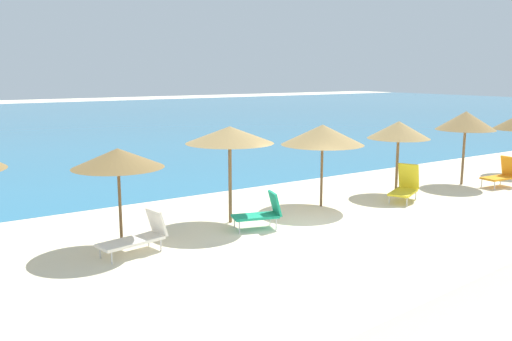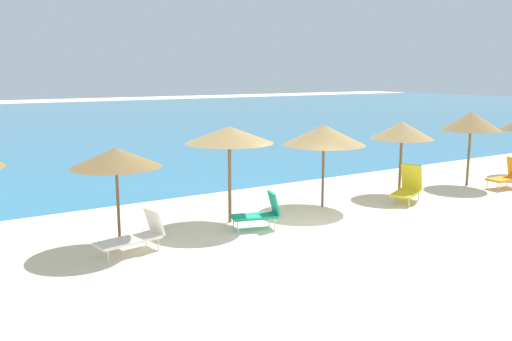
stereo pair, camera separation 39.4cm
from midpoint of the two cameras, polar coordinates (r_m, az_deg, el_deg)
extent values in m
plane|color=beige|center=(14.32, 8.25, -6.77)|extent=(160.00, 160.00, 0.00)
cube|color=teal|center=(49.30, -21.82, 4.73)|extent=(160.00, 63.89, 0.01)
cylinder|color=brown|center=(13.42, -13.58, -3.45)|extent=(0.07, 0.07, 2.11)
cone|color=olive|center=(13.20, -13.79, 1.35)|extent=(2.19, 2.19, 0.47)
cylinder|color=brown|center=(15.09, -2.06, -1.06)|extent=(0.10, 0.10, 2.41)
cone|color=#9E7F4C|center=(14.89, -2.09, 3.81)|extent=(2.46, 2.46, 0.47)
cylinder|color=brown|center=(17.03, 7.76, -0.34)|extent=(0.08, 0.08, 2.12)
cone|color=#9E7F4C|center=(16.85, 7.86, 3.76)|extent=(2.59, 2.59, 0.63)
cylinder|color=brown|center=(19.25, 15.60, 0.58)|extent=(0.10, 0.10, 2.10)
cone|color=#9E7F4C|center=(19.09, 15.77, 4.13)|extent=(2.14, 2.14, 0.60)
cylinder|color=brown|center=(21.67, 22.07, 1.42)|extent=(0.09, 0.09, 2.23)
cone|color=olive|center=(21.52, 22.31, 4.87)|extent=(2.19, 2.19, 0.69)
cube|color=white|center=(12.97, -12.54, -7.24)|extent=(1.61, 0.88, 0.07)
cube|color=white|center=(13.24, -9.89, -5.31)|extent=(0.35, 0.65, 0.64)
cylinder|color=silver|center=(12.96, -15.60, -8.23)|extent=(0.04, 0.04, 0.29)
cylinder|color=silver|center=(12.51, -14.49, -8.85)|extent=(0.04, 0.04, 0.29)
cylinder|color=silver|center=(13.55, -10.69, -7.20)|extent=(0.04, 0.04, 0.29)
cylinder|color=silver|center=(13.13, -9.47, -7.73)|extent=(0.04, 0.04, 0.29)
cube|color=orange|center=(21.74, 25.23, -0.83)|extent=(1.31, 0.74, 0.07)
cylinder|color=silver|center=(21.52, 23.74, -1.34)|extent=(0.04, 0.04, 0.31)
cylinder|color=silver|center=(21.19, 24.90, -1.60)|extent=(0.04, 0.04, 0.31)
cylinder|color=silver|center=(22.36, 25.46, -1.06)|extent=(0.04, 0.04, 0.31)
cube|color=yellow|center=(18.23, 16.15, -2.32)|extent=(1.44, 1.15, 0.07)
cube|color=yellow|center=(18.71, 16.73, -0.64)|extent=(0.56, 0.74, 0.87)
cylinder|color=silver|center=(17.84, 14.75, -3.11)|extent=(0.04, 0.04, 0.28)
cylinder|color=silver|center=(17.69, 16.51, -3.31)|extent=(0.04, 0.04, 0.28)
cylinder|color=silver|center=(18.86, 15.76, -2.44)|extent=(0.04, 0.04, 0.28)
cylinder|color=silver|center=(18.71, 17.42, -2.62)|extent=(0.04, 0.04, 0.28)
cube|color=#199972|center=(14.59, 0.57, -4.88)|extent=(1.33, 0.90, 0.07)
cube|color=#199972|center=(14.67, 2.69, -3.49)|extent=(0.38, 0.63, 0.64)
cylinder|color=silver|center=(14.74, -1.65, -5.52)|extent=(0.04, 0.04, 0.32)
cylinder|color=silver|center=(14.27, -1.13, -6.04)|extent=(0.04, 0.04, 0.32)
cylinder|color=silver|center=(15.02, 2.18, -5.21)|extent=(0.04, 0.04, 0.32)
cylinder|color=silver|center=(14.56, 2.80, -5.72)|extent=(0.04, 0.04, 0.32)
camera|label=1|loc=(0.20, -89.27, 0.13)|focal=37.79mm
camera|label=2|loc=(0.20, 90.73, -0.13)|focal=37.79mm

